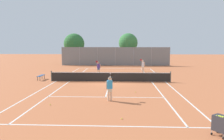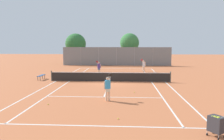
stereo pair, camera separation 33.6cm
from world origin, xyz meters
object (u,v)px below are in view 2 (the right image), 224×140
(courtside_bench, at_px, (41,76))
(player_far_left, at_px, (99,67))
(loose_tennis_ball_2, at_px, (118,119))
(tree_behind_right, at_px, (130,43))
(loose_tennis_ball_0, at_px, (134,92))
(ball_cart, at_px, (216,124))
(loose_tennis_ball_4, at_px, (48,104))
(player_far_right, at_px, (144,65))
(player_near_side, at_px, (108,87))
(loose_tennis_ball_1, at_px, (82,70))
(tree_behind_left, at_px, (76,44))
(loose_tennis_ball_3, at_px, (111,74))
(tennis_net, at_px, (110,77))

(courtside_bench, bearing_deg, player_far_left, 35.74)
(loose_tennis_ball_2, height_order, tree_behind_right, tree_behind_right)
(loose_tennis_ball_0, bearing_deg, ball_cart, -69.69)
(loose_tennis_ball_0, xyz_separation_m, loose_tennis_ball_4, (-5.47, -3.80, 0.00))
(player_far_right, bearing_deg, courtside_bench, -147.41)
(player_near_side, distance_m, loose_tennis_ball_1, 17.33)
(loose_tennis_ball_1, bearing_deg, tree_behind_left, 106.82)
(loose_tennis_ball_3, bearing_deg, courtside_bench, -149.68)
(player_far_left, bearing_deg, tennis_net, -70.94)
(tree_behind_right, bearing_deg, ball_cart, -84.91)
(player_near_side, xyz_separation_m, courtside_bench, (-7.72, 8.29, -0.52))
(player_far_left, bearing_deg, loose_tennis_ball_1, 124.85)
(tennis_net, xyz_separation_m, loose_tennis_ball_1, (-4.65, 9.16, -0.48))
(loose_tennis_ball_1, distance_m, loose_tennis_ball_2, 20.94)
(tennis_net, bearing_deg, loose_tennis_ball_2, -84.01)
(player_near_side, bearing_deg, loose_tennis_ball_2, -77.35)
(loose_tennis_ball_0, height_order, loose_tennis_ball_2, same)
(tree_behind_right, bearing_deg, loose_tennis_ball_1, -124.21)
(loose_tennis_ball_1, xyz_separation_m, tree_behind_left, (-3.26, 10.77, 3.70))
(loose_tennis_ball_3, relative_size, courtside_bench, 0.04)
(loose_tennis_ball_1, xyz_separation_m, loose_tennis_ball_2, (5.79, -20.12, 0.00))
(ball_cart, bearing_deg, tree_behind_left, 111.79)
(player_far_left, bearing_deg, loose_tennis_ball_3, 3.23)
(ball_cart, height_order, loose_tennis_ball_3, ball_cart)
(player_far_right, distance_m, loose_tennis_ball_4, 18.27)
(loose_tennis_ball_0, height_order, tree_behind_left, tree_behind_left)
(player_near_side, distance_m, loose_tennis_ball_3, 12.49)
(player_far_left, height_order, tree_behind_left, tree_behind_left)
(ball_cart, xyz_separation_m, player_near_side, (-4.81, 5.36, 0.39))
(ball_cart, xyz_separation_m, loose_tennis_ball_1, (-9.81, 21.93, -0.50))
(player_far_left, bearing_deg, loose_tennis_ball_0, -68.05)
(tennis_net, height_order, loose_tennis_ball_3, tennis_net)
(tennis_net, distance_m, ball_cart, 13.77)
(tennis_net, bearing_deg, player_far_left, 109.06)
(loose_tennis_ball_4, bearing_deg, player_near_side, 18.07)
(courtside_bench, relative_size, tree_behind_left, 0.26)
(player_far_left, distance_m, player_far_right, 6.56)
(ball_cart, xyz_separation_m, loose_tennis_ball_2, (-4.02, 1.81, -0.50))
(loose_tennis_ball_0, height_order, courtside_bench, courtside_bench)
(ball_cart, bearing_deg, player_far_right, 93.16)
(loose_tennis_ball_0, distance_m, tree_behind_right, 24.48)
(tennis_net, distance_m, loose_tennis_ball_3, 5.06)
(player_far_left, relative_size, tree_behind_right, 0.31)
(loose_tennis_ball_3, bearing_deg, loose_tennis_ball_0, -75.80)
(player_far_right, height_order, courtside_bench, player_far_right)
(loose_tennis_ball_4, xyz_separation_m, courtside_bench, (-4.11, 9.47, 0.38))
(player_far_left, relative_size, loose_tennis_ball_3, 26.88)
(loose_tennis_ball_3, distance_m, tree_behind_right, 15.09)
(loose_tennis_ball_4, xyz_separation_m, tree_behind_right, (5.56, 27.97, 3.88))
(player_near_side, distance_m, player_far_left, 12.53)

